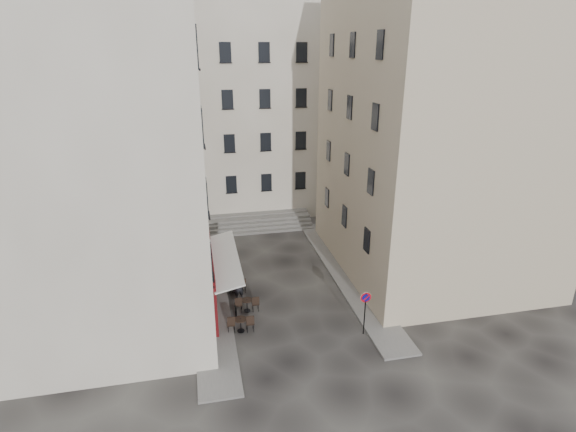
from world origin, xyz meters
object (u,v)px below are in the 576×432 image
object	(u,v)px
no_parking_sign	(365,305)
bistro_table_a	(241,323)
pedestrian	(239,287)
bistro_table_b	(247,304)

from	to	relation	value
no_parking_sign	bistro_table_a	bearing A→B (deg)	168.79
pedestrian	no_parking_sign	bearing A→B (deg)	134.61
bistro_table_a	bistro_table_b	xyz separation A→B (m)	(0.58, 1.91, -0.02)
bistro_table_a	bistro_table_b	world-z (taller)	bistro_table_a
bistro_table_a	bistro_table_b	distance (m)	1.99
no_parking_sign	bistro_table_b	size ratio (longest dim) A/B	1.81
no_parking_sign	bistro_table_b	world-z (taller)	no_parking_sign
no_parking_sign	pedestrian	distance (m)	7.92
bistro_table_b	pedestrian	xyz separation A→B (m)	(-0.32, 1.43, 0.36)
no_parking_sign	pedestrian	size ratio (longest dim) A/B	1.46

